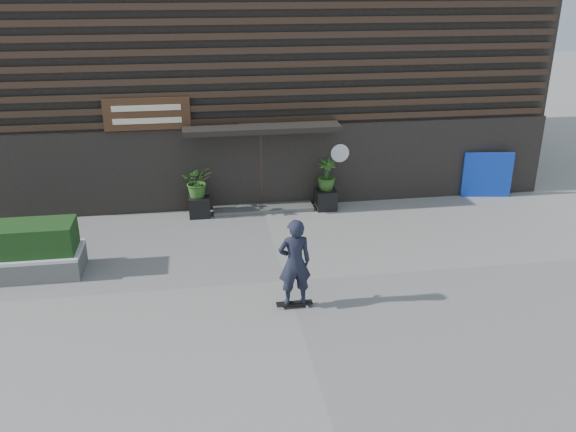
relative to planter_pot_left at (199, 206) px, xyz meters
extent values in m
plane|color=gray|center=(1.90, -4.40, -0.30)|extent=(80.00, 80.00, 0.00)
cube|color=#4A4A48|center=(1.90, 0.20, -0.24)|extent=(3.00, 0.80, 0.12)
cube|color=black|center=(0.00, 0.00, 0.00)|extent=(0.60, 0.60, 0.60)
imported|color=#2D591E|center=(0.00, 0.00, 0.78)|extent=(0.86, 0.75, 0.96)
cube|color=black|center=(3.80, 0.00, 0.00)|extent=(0.60, 0.60, 0.60)
imported|color=#2D591E|center=(3.80, 0.00, 0.78)|extent=(0.54, 0.54, 0.96)
cube|color=#535350|center=(-4.57, -3.12, -0.05)|extent=(3.50, 1.20, 0.50)
cube|color=silver|center=(-4.57, -3.12, 0.24)|extent=(3.50, 1.20, 0.08)
cube|color=#163613|center=(-4.57, -3.12, 0.63)|extent=(3.30, 1.00, 0.70)
cube|color=#0D2DAB|center=(9.08, 0.30, 0.42)|extent=(1.55, 0.36, 1.45)
cube|color=black|center=(1.90, 5.60, 3.70)|extent=(18.00, 10.00, 8.00)
cube|color=black|center=(1.90, 0.54, 0.95)|extent=(18.00, 0.12, 2.50)
cube|color=#38281E|center=(1.90, 0.48, 2.40)|extent=(17.60, 0.08, 0.18)
cube|color=#38281E|center=(1.90, 0.48, 2.79)|extent=(17.60, 0.08, 0.18)
cube|color=#38281E|center=(1.90, 0.48, 3.18)|extent=(17.60, 0.08, 0.18)
cube|color=#38281E|center=(1.90, 0.48, 3.58)|extent=(17.60, 0.08, 0.18)
cube|color=#38281E|center=(1.90, 0.48, 3.97)|extent=(17.60, 0.08, 0.18)
cube|color=#38281E|center=(1.90, 0.48, 4.36)|extent=(17.60, 0.08, 0.18)
cube|color=#38281E|center=(1.90, 0.48, 4.75)|extent=(17.60, 0.08, 0.18)
cube|color=#38281E|center=(1.90, 0.48, 5.15)|extent=(17.60, 0.08, 0.18)
cube|color=#38281E|center=(1.90, 0.48, 5.54)|extent=(17.60, 0.08, 0.18)
cube|color=black|center=(1.90, 0.10, 2.25)|extent=(4.50, 1.00, 0.15)
cube|color=black|center=(1.90, 0.70, 0.85)|extent=(2.40, 0.30, 2.30)
cube|color=#38281E|center=(1.90, 0.52, 0.85)|extent=(0.06, 0.10, 2.30)
cube|color=#472B19|center=(-1.30, 0.40, 2.70)|extent=(2.40, 0.10, 0.90)
cube|color=beige|center=(-1.30, 0.33, 2.88)|extent=(1.90, 0.02, 0.16)
cube|color=beige|center=(-1.30, 0.33, 2.52)|extent=(1.90, 0.02, 0.16)
cylinder|color=white|center=(4.30, 0.46, 1.30)|extent=(0.56, 0.03, 0.56)
cube|color=black|center=(1.91, -5.59, -0.21)|extent=(0.78, 0.20, 0.02)
cylinder|color=#A6A6A1|center=(1.65, -5.69, -0.27)|extent=(0.06, 0.03, 0.06)
cylinder|color=beige|center=(1.65, -5.49, -0.27)|extent=(0.06, 0.03, 0.06)
cylinder|color=#B9B9B4|center=(2.17, -5.69, -0.27)|extent=(0.06, 0.03, 0.06)
cylinder|color=#B1B2AC|center=(2.17, -5.49, -0.27)|extent=(0.06, 0.03, 0.06)
imported|color=black|center=(1.91, -5.59, 0.76)|extent=(0.73, 0.51, 1.93)
camera|label=1|loc=(0.04, -16.70, 6.35)|focal=37.57mm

